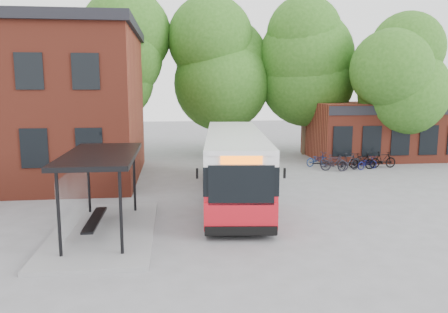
{
  "coord_description": "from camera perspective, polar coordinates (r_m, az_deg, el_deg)",
  "views": [
    {
      "loc": [
        -2.0,
        -16.24,
        5.11
      ],
      "look_at": [
        0.27,
        3.15,
        2.0
      ],
      "focal_mm": 35.0,
      "sensor_mm": 36.0,
      "label": 1
    }
  ],
  "objects": [
    {
      "name": "bicycle_5",
      "position": [
        28.87,
        17.56,
        -0.59
      ],
      "size": [
        1.68,
        0.97,
        0.97
      ],
      "primitive_type": "imported",
      "rotation": [
        0.0,
        0.0,
        1.23
      ],
      "color": "black",
      "rests_on": "ground"
    },
    {
      "name": "bicycle_6",
      "position": [
        29.97,
        17.68,
        -0.35
      ],
      "size": [
        1.76,
        1.03,
        0.87
      ],
      "primitive_type": "imported",
      "rotation": [
        0.0,
        0.0,
        1.86
      ],
      "color": "black",
      "rests_on": "ground"
    },
    {
      "name": "bicycle_0",
      "position": [
        29.09,
        12.11,
        -0.37
      ],
      "size": [
        1.82,
        1.12,
        0.9
      ],
      "primitive_type": "imported",
      "rotation": [
        0.0,
        0.0,
        1.9
      ],
      "color": "navy",
      "rests_on": "ground"
    },
    {
      "name": "bike_rail",
      "position": [
        28.98,
        16.32,
        -1.09
      ],
      "size": [
        5.2,
        0.1,
        0.38
      ],
      "primitive_type": null,
      "color": "black",
      "rests_on": "ground"
    },
    {
      "name": "tree_0",
      "position": [
        32.49,
        -13.95,
        9.48
      ],
      "size": [
        7.92,
        7.92,
        11.0
      ],
      "primitive_type": null,
      "color": "#285A18",
      "rests_on": "ground"
    },
    {
      "name": "bicycle_7",
      "position": [
        29.56,
        20.04,
        -0.41
      ],
      "size": [
        1.8,
        0.6,
        1.06
      ],
      "primitive_type": "imported",
      "rotation": [
        0.0,
        0.0,
        1.63
      ],
      "color": "black",
      "rests_on": "ground"
    },
    {
      "name": "shop_row",
      "position": [
        34.83,
        22.6,
        3.24
      ],
      "size": [
        14.0,
        6.2,
        4.0
      ],
      "primitive_type": null,
      "color": "maroon",
      "rests_on": "ground"
    },
    {
      "name": "bicycle_4",
      "position": [
        28.77,
        18.21,
        -0.8
      ],
      "size": [
        1.67,
        1.08,
        0.83
      ],
      "primitive_type": "imported",
      "rotation": [
        0.0,
        0.0,
        1.94
      ],
      "color": "#0E1148",
      "rests_on": "ground"
    },
    {
      "name": "bicycle_1",
      "position": [
        27.65,
        14.21,
        -0.81
      ],
      "size": [
        1.75,
        0.92,
        1.01
      ],
      "primitive_type": "imported",
      "rotation": [
        0.0,
        0.0,
        1.29
      ],
      "color": "black",
      "rests_on": "ground"
    },
    {
      "name": "tree_3",
      "position": [
        31.98,
        21.49,
        7.59
      ],
      "size": [
        7.04,
        7.04,
        9.28
      ],
      "primitive_type": null,
      "color": "#285A18",
      "rests_on": "ground"
    },
    {
      "name": "tree_1",
      "position": [
        33.38,
        -1.54,
        9.21
      ],
      "size": [
        7.92,
        7.92,
        10.4
      ],
      "primitive_type": null,
      "color": "#285A18",
      "rests_on": "ground"
    },
    {
      "name": "ground",
      "position": [
        17.15,
        0.33,
        -8.29
      ],
      "size": [
        100.0,
        100.0,
        0.0
      ],
      "primitive_type": "plane",
      "color": "slate"
    },
    {
      "name": "city_bus",
      "position": [
        20.25,
        1.37,
        -1.12
      ],
      "size": [
        3.81,
        12.28,
        3.07
      ],
      "primitive_type": null,
      "rotation": [
        0.0,
        0.0,
        -0.1
      ],
      "color": "red",
      "rests_on": "ground"
    },
    {
      "name": "bus_shelter",
      "position": [
        15.87,
        -15.6,
        -4.62
      ],
      "size": [
        3.6,
        7.0,
        2.9
      ],
      "primitive_type": null,
      "color": "black",
      "rests_on": "ground"
    },
    {
      "name": "bicycle_3",
      "position": [
        28.02,
        15.98,
        -0.67
      ],
      "size": [
        1.88,
        1.18,
        1.1
      ],
      "primitive_type": "imported",
      "rotation": [
        0.0,
        0.0,
        1.97
      ],
      "color": "black",
      "rests_on": "ground"
    },
    {
      "name": "tree_2",
      "position": [
        33.76,
        10.7,
        9.56
      ],
      "size": [
        7.92,
        7.92,
        11.0
      ],
      "primitive_type": null,
      "color": "#285A18",
      "rests_on": "ground"
    },
    {
      "name": "bicycle_2",
      "position": [
        28.87,
        13.94,
        -0.56
      ],
      "size": [
        1.68,
        0.82,
        0.84
      ],
      "primitive_type": "imported",
      "rotation": [
        0.0,
        0.0,
        1.4
      ],
      "color": "black",
      "rests_on": "ground"
    }
  ]
}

